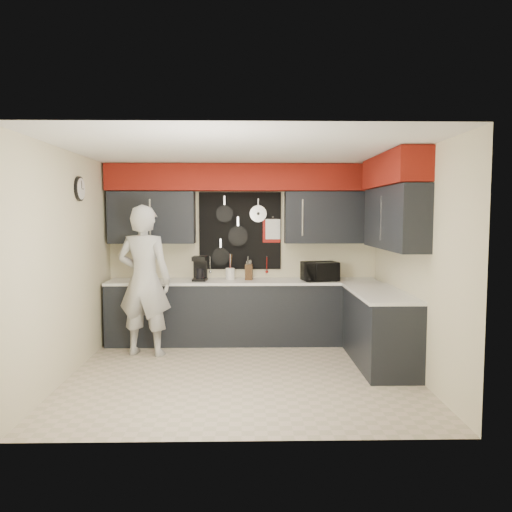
{
  "coord_description": "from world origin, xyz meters",
  "views": [
    {
      "loc": [
        0.04,
        -5.73,
        1.87
      ],
      "look_at": [
        0.16,
        0.5,
        1.35
      ],
      "focal_mm": 35.0,
      "sensor_mm": 36.0,
      "label": 1
    }
  ],
  "objects_px": {
    "knife_block": "(249,272)",
    "utensil_crock": "(230,274)",
    "microwave": "(320,271)",
    "person": "(144,281)",
    "coffee_maker": "(200,268)"
  },
  "relations": [
    {
      "from": "knife_block",
      "to": "microwave",
      "type": "bearing_deg",
      "value": 0.85
    },
    {
      "from": "coffee_maker",
      "to": "knife_block",
      "type": "bearing_deg",
      "value": 8.81
    },
    {
      "from": "person",
      "to": "knife_block",
      "type": "bearing_deg",
      "value": -144.23
    },
    {
      "from": "microwave",
      "to": "person",
      "type": "xyz_separation_m",
      "value": [
        -2.4,
        -0.52,
        -0.06
      ]
    },
    {
      "from": "utensil_crock",
      "to": "knife_block",
      "type": "bearing_deg",
      "value": -5.93
    },
    {
      "from": "person",
      "to": "microwave",
      "type": "bearing_deg",
      "value": -156.59
    },
    {
      "from": "utensil_crock",
      "to": "coffee_maker",
      "type": "distance_m",
      "value": 0.45
    },
    {
      "from": "microwave",
      "to": "coffee_maker",
      "type": "relative_size",
      "value": 1.39
    },
    {
      "from": "utensil_crock",
      "to": "person",
      "type": "height_order",
      "value": "person"
    },
    {
      "from": "utensil_crock",
      "to": "person",
      "type": "distance_m",
      "value": 1.29
    },
    {
      "from": "microwave",
      "to": "person",
      "type": "distance_m",
      "value": 2.46
    },
    {
      "from": "knife_block",
      "to": "utensil_crock",
      "type": "distance_m",
      "value": 0.27
    },
    {
      "from": "microwave",
      "to": "utensil_crock",
      "type": "relative_size",
      "value": 2.85
    },
    {
      "from": "utensil_crock",
      "to": "coffee_maker",
      "type": "xyz_separation_m",
      "value": [
        -0.43,
        -0.07,
        0.1
      ]
    },
    {
      "from": "utensil_crock",
      "to": "coffee_maker",
      "type": "height_order",
      "value": "coffee_maker"
    }
  ]
}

